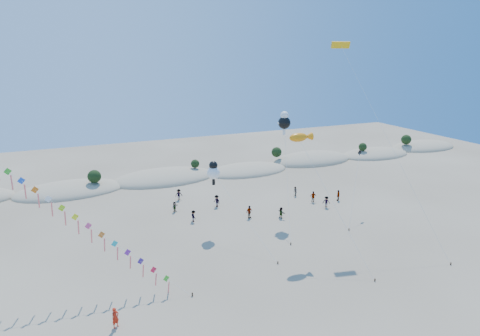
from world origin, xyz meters
name	(u,v)px	position (x,y,z in m)	size (l,w,h in m)	color
ground	(286,330)	(0.00, 0.00, 0.00)	(160.00, 160.00, 0.00)	#7C6D56
dune_ridge	(170,178)	(1.06, 45.14, 0.11)	(145.30, 11.49, 5.57)	gray
kite_train	(30,187)	(-18.72, 15.05, 10.37)	(24.72, 13.79, 20.19)	#3F2D1E
fish_kite	(301,137)	(9.26, 13.84, 12.96)	(4.21, 11.40, 13.51)	#3F2D1E
cartoon_kite_low	(213,171)	(1.31, 21.41, 7.83)	(4.14, 12.34, 9.16)	#3F2D1E
cartoon_kite_high	(284,121)	(12.31, 23.21, 13.18)	(5.22, 10.80, 14.59)	#3F2D1E
parafoil_kite	(342,49)	(17.14, 17.83, 22.68)	(5.99, 16.32, 23.57)	#3F2D1E
dark_kite	(357,174)	(21.15, 18.08, 6.03)	(6.17, 6.11, 9.01)	#3F2D1E
flyer_foreground	(115,318)	(-12.93, 5.97, 0.91)	(0.66, 0.44, 1.82)	red
beachgoers	(250,203)	(8.62, 26.11, 0.84)	(25.77, 13.62, 1.83)	slate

